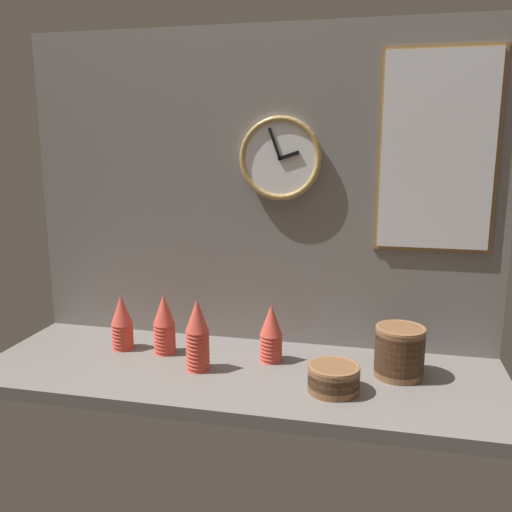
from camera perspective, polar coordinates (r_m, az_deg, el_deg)
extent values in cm
cube|color=slate|center=(171.60, -1.75, -12.29)|extent=(160.00, 56.00, 4.00)
cube|color=slate|center=(182.94, 0.23, 6.95)|extent=(160.00, 3.00, 105.00)
cone|color=#DB4C3D|center=(182.69, -9.58, -8.53)|extent=(7.25, 7.25, 10.09)
cone|color=#DB4C3D|center=(182.26, -9.60, -8.17)|extent=(7.25, 7.25, 10.09)
cone|color=#DB4C3D|center=(181.85, -9.61, -7.80)|extent=(7.25, 7.25, 10.09)
cone|color=#DB4C3D|center=(181.44, -9.62, -7.44)|extent=(7.25, 7.25, 10.09)
cone|color=#DB4C3D|center=(181.04, -9.64, -7.07)|extent=(7.25, 7.25, 10.09)
cone|color=#DB4C3D|center=(180.65, -9.65, -6.70)|extent=(7.25, 7.25, 10.09)
cone|color=#DB4C3D|center=(180.26, -9.67, -6.33)|extent=(7.25, 7.25, 10.09)
cone|color=#DB4C3D|center=(179.88, -9.68, -5.96)|extent=(7.25, 7.25, 10.09)
cone|color=#DB4C3D|center=(179.51, -9.69, -5.58)|extent=(7.25, 7.25, 10.09)
cone|color=#DB4C3D|center=(189.13, -13.87, -8.00)|extent=(7.25, 7.25, 10.09)
cone|color=#DB4C3D|center=(188.72, -13.89, -7.65)|extent=(7.25, 7.25, 10.09)
cone|color=#DB4C3D|center=(188.32, -13.90, -7.29)|extent=(7.25, 7.25, 10.09)
cone|color=#DB4C3D|center=(187.92, -13.92, -6.94)|extent=(7.25, 7.25, 10.09)
cone|color=#DB4C3D|center=(187.54, -13.94, -6.58)|extent=(7.25, 7.25, 10.09)
cone|color=#DB4C3D|center=(187.16, -13.96, -6.23)|extent=(7.25, 7.25, 10.09)
cone|color=#DB4C3D|center=(186.78, -13.98, -5.87)|extent=(7.25, 7.25, 10.09)
cone|color=#DB4C3D|center=(186.42, -14.00, -5.51)|extent=(7.25, 7.25, 10.09)
cone|color=#DB4C3D|center=(173.97, 1.59, -9.42)|extent=(7.25, 7.25, 10.09)
cone|color=#DB4C3D|center=(173.52, 1.59, -9.05)|extent=(7.25, 7.25, 10.09)
cone|color=#DB4C3D|center=(173.09, 1.60, -8.67)|extent=(7.25, 7.25, 10.09)
cone|color=#DB4C3D|center=(172.66, 1.60, -8.28)|extent=(7.25, 7.25, 10.09)
cone|color=#DB4C3D|center=(172.24, 1.60, -7.90)|extent=(7.25, 7.25, 10.09)
cone|color=#DB4C3D|center=(171.82, 1.60, -7.52)|extent=(7.25, 7.25, 10.09)
cone|color=#DB4C3D|center=(171.42, 1.61, -7.13)|extent=(7.25, 7.25, 10.09)
cone|color=#DB4C3D|center=(171.02, 1.61, -6.74)|extent=(7.25, 7.25, 10.09)
cone|color=#DB4C3D|center=(168.61, -6.14, -10.21)|extent=(7.25, 7.25, 10.09)
cone|color=#DB4C3D|center=(168.15, -6.15, -9.82)|extent=(7.25, 7.25, 10.09)
cone|color=#DB4C3D|center=(167.70, -6.16, -9.43)|extent=(7.25, 7.25, 10.09)
cone|color=#DB4C3D|center=(167.26, -6.16, -9.03)|extent=(7.25, 7.25, 10.09)
cone|color=#DB4C3D|center=(166.83, -6.17, -8.64)|extent=(7.25, 7.25, 10.09)
cone|color=#DB4C3D|center=(166.40, -6.18, -8.24)|extent=(7.25, 7.25, 10.09)
cone|color=#DB4C3D|center=(165.98, -6.19, -7.85)|extent=(7.25, 7.25, 10.09)
cone|color=#DB4C3D|center=(165.57, -6.20, -7.45)|extent=(7.25, 7.25, 10.09)
cone|color=#DB4C3D|center=(165.17, -6.21, -7.04)|extent=(7.25, 7.25, 10.09)
cone|color=#DB4C3D|center=(164.77, -6.22, -6.64)|extent=(7.25, 7.25, 10.09)
cone|color=#DB4C3D|center=(164.39, -6.23, -6.23)|extent=(7.25, 7.25, 10.09)
cylinder|color=brown|center=(157.11, 8.15, -13.25)|extent=(14.49, 14.49, 3.70)
cylinder|color=brown|center=(156.30, 8.17, -12.62)|extent=(14.49, 14.49, 3.70)
cylinder|color=brown|center=(155.52, 8.20, -11.98)|extent=(14.49, 14.49, 3.70)
torus|color=#946542|center=(155.00, 8.21, -11.54)|extent=(14.66, 14.66, 1.33)
cylinder|color=brown|center=(170.05, 14.76, -11.52)|extent=(14.49, 14.49, 3.70)
cylinder|color=brown|center=(169.31, 14.80, -10.92)|extent=(14.49, 14.49, 3.70)
cylinder|color=brown|center=(168.59, 14.83, -10.32)|extent=(14.49, 14.49, 3.70)
cylinder|color=brown|center=(167.88, 14.87, -9.72)|extent=(14.49, 14.49, 3.70)
cylinder|color=brown|center=(167.20, 14.90, -9.10)|extent=(14.49, 14.49, 3.70)
cylinder|color=brown|center=(166.53, 14.94, -8.49)|extent=(14.49, 14.49, 3.70)
cylinder|color=brown|center=(165.88, 14.97, -7.87)|extent=(14.49, 14.49, 3.70)
torus|color=#946542|center=(165.46, 15.00, -7.44)|extent=(14.66, 14.66, 1.33)
cylinder|color=white|center=(178.20, 2.59, 10.23)|extent=(26.08, 1.80, 26.08)
torus|color=#AD894C|center=(177.41, 2.55, 10.22)|extent=(27.02, 1.98, 27.02)
cube|color=black|center=(176.37, 3.53, 10.53)|extent=(6.56, 0.60, 3.16)
cube|color=black|center=(177.16, 1.97, 11.77)|extent=(4.24, 0.60, 9.84)
cylinder|color=black|center=(176.92, 2.52, 10.21)|extent=(1.30, 0.60, 1.30)
cube|color=olive|center=(176.84, 18.54, 10.38)|extent=(35.71, 0.60, 61.97)
cube|color=white|center=(176.42, 18.55, 10.37)|extent=(33.31, 1.20, 59.57)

